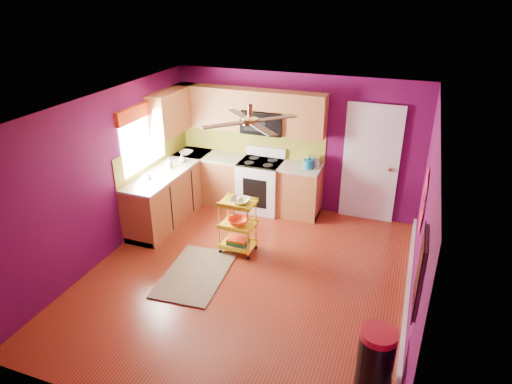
% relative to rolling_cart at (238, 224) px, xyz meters
% --- Properties ---
extents(ground, '(5.00, 5.00, 0.00)m').
position_rel_rolling_cart_xyz_m(ground, '(0.38, -0.63, -0.50)').
color(ground, maroon).
rests_on(ground, ground).
extents(room_envelope, '(4.54, 5.04, 2.52)m').
position_rel_rolling_cart_xyz_m(room_envelope, '(0.40, -0.63, 1.14)').
color(room_envelope, '#560942').
rests_on(room_envelope, ground).
extents(lower_cabinets, '(2.81, 2.31, 0.94)m').
position_rel_rolling_cart_xyz_m(lower_cabinets, '(-0.97, 1.19, -0.06)').
color(lower_cabinets, brown).
rests_on(lower_cabinets, ground).
extents(electric_range, '(0.76, 0.66, 1.13)m').
position_rel_rolling_cart_xyz_m(electric_range, '(-0.17, 1.54, -0.01)').
color(electric_range, white).
rests_on(electric_range, ground).
extents(upper_cabinetry, '(2.80, 2.30, 1.26)m').
position_rel_rolling_cart_xyz_m(upper_cabinetry, '(-0.87, 1.54, 1.30)').
color(upper_cabinetry, brown).
rests_on(upper_cabinetry, ground).
extents(left_window, '(0.08, 1.35, 1.08)m').
position_rel_rolling_cart_xyz_m(left_window, '(-1.84, 0.42, 1.24)').
color(left_window, white).
rests_on(left_window, ground).
extents(panel_door, '(0.95, 0.11, 2.15)m').
position_rel_rolling_cart_xyz_m(panel_door, '(1.73, 1.84, 0.53)').
color(panel_door, white).
rests_on(panel_door, ground).
extents(right_wall_art, '(0.04, 2.74, 1.04)m').
position_rel_rolling_cart_xyz_m(right_wall_art, '(2.60, -0.97, 0.95)').
color(right_wall_art, black).
rests_on(right_wall_art, ground).
extents(ceiling_fan, '(1.01, 1.01, 0.26)m').
position_rel_rolling_cart_xyz_m(ceiling_fan, '(0.38, -0.43, 1.79)').
color(ceiling_fan, '#BF8C3F').
rests_on(ceiling_fan, ground).
extents(shag_rug, '(0.96, 1.46, 0.02)m').
position_rel_rolling_cart_xyz_m(shag_rug, '(-0.35, -0.81, -0.48)').
color(shag_rug, black).
rests_on(shag_rug, ground).
extents(rolling_cart, '(0.55, 0.40, 0.97)m').
position_rel_rolling_cart_xyz_m(rolling_cart, '(0.00, 0.00, 0.00)').
color(rolling_cart, yellow).
rests_on(rolling_cart, ground).
extents(trash_can, '(0.47, 0.48, 0.73)m').
position_rel_rolling_cart_xyz_m(trash_can, '(2.33, -1.97, -0.13)').
color(trash_can, black).
rests_on(trash_can, ground).
extents(teal_kettle, '(0.18, 0.18, 0.21)m').
position_rel_rolling_cart_xyz_m(teal_kettle, '(0.70, 1.52, 0.53)').
color(teal_kettle, '#14729A').
rests_on(teal_kettle, lower_cabinets).
extents(toaster, '(0.22, 0.15, 0.18)m').
position_rel_rolling_cart_xyz_m(toaster, '(0.78, 1.68, 0.53)').
color(toaster, beige).
rests_on(toaster, lower_cabinets).
extents(soap_bottle_a, '(0.09, 0.09, 0.20)m').
position_rel_rolling_cart_xyz_m(soap_bottle_a, '(-1.57, 0.70, 0.54)').
color(soap_bottle_a, '#EA3F72').
rests_on(soap_bottle_a, lower_cabinets).
extents(soap_bottle_b, '(0.12, 0.12, 0.15)m').
position_rel_rolling_cart_xyz_m(soap_bottle_b, '(-1.50, 1.02, 0.52)').
color(soap_bottle_b, white).
rests_on(soap_bottle_b, lower_cabinets).
extents(counter_dish, '(0.24, 0.24, 0.06)m').
position_rel_rolling_cart_xyz_m(counter_dish, '(-1.63, 1.43, 0.47)').
color(counter_dish, white).
rests_on(counter_dish, lower_cabinets).
extents(counter_cup, '(0.12, 0.12, 0.09)m').
position_rel_rolling_cart_xyz_m(counter_cup, '(-1.65, 0.14, 0.49)').
color(counter_cup, white).
rests_on(counter_cup, lower_cabinets).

